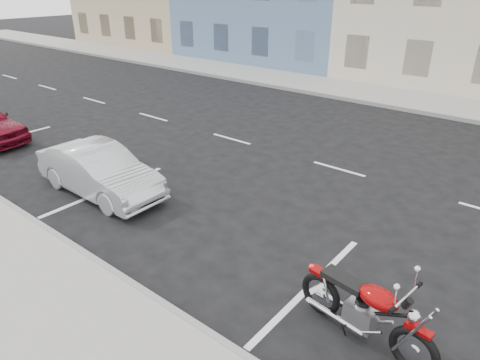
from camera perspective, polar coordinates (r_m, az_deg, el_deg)
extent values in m
plane|color=black|center=(11.86, 21.63, -1.09)|extent=(120.00, 120.00, 0.00)
cube|color=gray|center=(21.22, 16.65, 11.08)|extent=(80.00, 3.40, 0.15)
cube|color=gray|center=(9.81, -23.71, -6.63)|extent=(80.00, 0.12, 0.16)
cube|color=gray|center=(19.70, 14.63, 10.28)|extent=(80.00, 0.12, 0.16)
torus|color=black|center=(6.87, 16.31, -17.67)|extent=(0.73, 0.22, 0.72)
cube|color=#830405|center=(6.62, 16.41, -14.96)|extent=(0.35, 0.22, 0.06)
cube|color=gray|center=(6.62, 22.06, -19.95)|extent=(0.50, 0.39, 0.37)
ellipsoid|color=#830405|center=(6.27, 24.59, -17.79)|extent=(0.65, 0.45, 0.29)
cube|color=black|center=(6.43, 19.80, -15.84)|extent=(0.70, 0.37, 0.10)
cylinder|color=silver|center=(6.04, 28.30, -17.39)|extent=(0.15, 0.75, 0.04)
sphere|color=silver|center=(6.17, 29.20, -19.50)|extent=(0.18, 0.18, 0.18)
cylinder|color=silver|center=(6.73, 18.34, -20.41)|extent=(1.03, 0.23, 0.09)
cylinder|color=silver|center=(6.93, 19.68, -19.02)|extent=(1.03, 0.23, 0.09)
cylinder|color=black|center=(6.44, 24.32, -19.65)|extent=(0.87, 0.18, 0.53)
imported|color=#B8BCC0|center=(11.12, -18.24, 1.17)|extent=(3.71, 1.31, 1.22)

